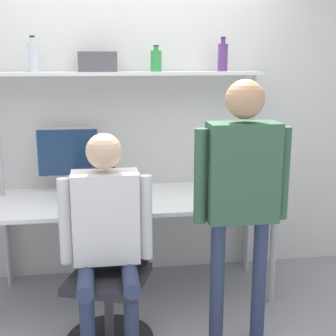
{
  "coord_description": "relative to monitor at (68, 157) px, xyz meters",
  "views": [
    {
      "loc": [
        -0.23,
        -3.01,
        1.81
      ],
      "look_at": [
        0.19,
        -0.11,
        1.12
      ],
      "focal_mm": 50.0,
      "sensor_mm": 36.0,
      "label": 1
    }
  ],
  "objects": [
    {
      "name": "ground_plane",
      "position": [
        0.48,
        -0.65,
        -1.05
      ],
      "size": [
        12.0,
        12.0,
        0.0
      ],
      "primitive_type": "plane",
      "color": "gray"
    },
    {
      "name": "wall_back",
      "position": [
        0.48,
        0.18,
        0.3
      ],
      "size": [
        8.0,
        0.06,
        2.7
      ],
      "color": "silver",
      "rests_on": "ground_plane"
    },
    {
      "name": "desk",
      "position": [
        0.48,
        -0.24,
        -0.35
      ],
      "size": [
        2.14,
        0.78,
        0.77
      ],
      "color": "white",
      "rests_on": "ground_plane"
    },
    {
      "name": "shelf_unit",
      "position": [
        0.48,
        -0.02,
        0.46
      ],
      "size": [
        2.03,
        0.32,
        1.71
      ],
      "color": "white",
      "rests_on": "ground_plane"
    },
    {
      "name": "monitor",
      "position": [
        0.0,
        0.0,
        0.0
      ],
      "size": [
        0.48,
        0.21,
        0.51
      ],
      "color": "#B7B7BC",
      "rests_on": "desk"
    },
    {
      "name": "laptop",
      "position": [
        0.19,
        -0.36,
        -0.21
      ],
      "size": [
        0.33,
        0.26,
        0.26
      ],
      "color": "#333338",
      "rests_on": "desk"
    },
    {
      "name": "cell_phone",
      "position": [
        0.49,
        -0.38,
        -0.28
      ],
      "size": [
        0.07,
        0.15,
        0.01
      ],
      "color": "silver",
      "rests_on": "desk"
    },
    {
      "name": "office_chair",
      "position": [
        0.29,
        -0.93,
        -0.76
      ],
      "size": [
        0.59,
        0.59,
        0.95
      ],
      "color": "black",
      "rests_on": "ground_plane"
    },
    {
      "name": "person_seated",
      "position": [
        0.27,
        -0.97,
        -0.23
      ],
      "size": [
        0.57,
        0.47,
        1.38
      ],
      "color": "#2D3856",
      "rests_on": "ground_plane"
    },
    {
      "name": "person_standing",
      "position": [
        1.09,
        -1.05,
        0.03
      ],
      "size": [
        0.59,
        0.23,
        1.69
      ],
      "color": "#2D3856",
      "rests_on": "ground_plane"
    },
    {
      "name": "bottle_clear",
      "position": [
        -0.21,
        -0.02,
        0.77
      ],
      "size": [
        0.07,
        0.07,
        0.26
      ],
      "color": "silver",
      "rests_on": "shelf_unit"
    },
    {
      "name": "bottle_green",
      "position": [
        0.7,
        -0.02,
        0.74
      ],
      "size": [
        0.08,
        0.08,
        0.2
      ],
      "color": "#2D8C3F",
      "rests_on": "shelf_unit"
    },
    {
      "name": "bottle_purple",
      "position": [
        1.22,
        -0.02,
        0.77
      ],
      "size": [
        0.08,
        0.08,
        0.26
      ],
      "color": "#593372",
      "rests_on": "shelf_unit"
    },
    {
      "name": "storage_box",
      "position": [
        0.25,
        -0.02,
        0.73
      ],
      "size": [
        0.29,
        0.17,
        0.15
      ],
      "color": "#4C4C51",
      "rests_on": "shelf_unit"
    }
  ]
}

